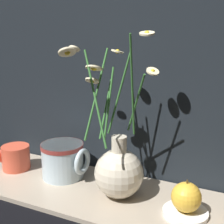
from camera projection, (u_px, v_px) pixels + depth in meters
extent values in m
plane|color=black|center=(109.00, 198.00, 0.82)|extent=(6.00, 6.00, 0.00)
cube|color=tan|center=(109.00, 196.00, 0.82)|extent=(0.85, 0.26, 0.01)
sphere|color=beige|center=(119.00, 173.00, 0.79)|extent=(0.13, 0.13, 0.13)
cylinder|color=beige|center=(119.00, 146.00, 0.77)|extent=(0.04, 0.04, 0.05)
cylinder|color=#336B2D|center=(107.00, 103.00, 0.75)|extent=(0.01, 0.07, 0.17)
cylinder|color=beige|center=(94.00, 68.00, 0.74)|extent=(0.05, 0.04, 0.02)
sphere|color=yellow|center=(94.00, 68.00, 0.74)|extent=(0.01, 0.01, 0.01)
cylinder|color=#336B2D|center=(95.00, 97.00, 0.71)|extent=(0.10, 0.09, 0.21)
cylinder|color=beige|center=(67.00, 52.00, 0.66)|extent=(0.05, 0.05, 0.02)
sphere|color=yellow|center=(67.00, 52.00, 0.66)|extent=(0.01, 0.01, 0.01)
cylinder|color=#336B2D|center=(97.00, 93.00, 0.76)|extent=(0.01, 0.13, 0.21)
cylinder|color=beige|center=(74.00, 49.00, 0.76)|extent=(0.03, 0.03, 0.02)
sphere|color=yellow|center=(74.00, 49.00, 0.76)|extent=(0.01, 0.01, 0.01)
cylinder|color=#336B2D|center=(105.00, 109.00, 0.76)|extent=(0.01, 0.08, 0.14)
cylinder|color=beige|center=(91.00, 81.00, 0.76)|extent=(0.04, 0.03, 0.02)
sphere|color=yellow|center=(91.00, 81.00, 0.76)|extent=(0.01, 0.01, 0.01)
cylinder|color=#336B2D|center=(119.00, 94.00, 0.77)|extent=(0.05, 0.03, 0.20)
cylinder|color=beige|center=(119.00, 51.00, 0.77)|extent=(0.04, 0.04, 0.01)
sphere|color=yellow|center=(119.00, 51.00, 0.77)|extent=(0.01, 0.01, 0.01)
cylinder|color=#336B2D|center=(132.00, 88.00, 0.73)|extent=(0.02, 0.07, 0.25)
cylinder|color=beige|center=(147.00, 33.00, 0.69)|extent=(0.04, 0.04, 0.01)
sphere|color=yellow|center=(147.00, 33.00, 0.69)|extent=(0.01, 0.01, 0.01)
cylinder|color=#336B2D|center=(136.00, 104.00, 0.76)|extent=(0.07, 0.07, 0.16)
cylinder|color=beige|center=(153.00, 71.00, 0.76)|extent=(0.04, 0.04, 0.02)
sphere|color=yellow|center=(153.00, 71.00, 0.76)|extent=(0.01, 0.01, 0.01)
cylinder|color=#DB5138|center=(16.00, 157.00, 0.96)|extent=(0.08, 0.08, 0.07)
torus|color=#DB5138|center=(4.00, 155.00, 0.98)|extent=(0.01, 0.05, 0.05)
cylinder|color=silver|center=(63.00, 160.00, 0.90)|extent=(0.12, 0.12, 0.10)
cylinder|color=maroon|center=(62.00, 146.00, 0.89)|extent=(0.12, 0.12, 0.01)
torus|color=silver|center=(82.00, 162.00, 0.87)|extent=(0.01, 0.07, 0.07)
cone|color=silver|center=(48.00, 145.00, 0.91)|extent=(0.04, 0.03, 0.04)
cylinder|color=white|center=(185.00, 213.00, 0.72)|extent=(0.10, 0.10, 0.01)
sphere|color=gold|center=(186.00, 197.00, 0.71)|extent=(0.07, 0.07, 0.07)
cylinder|color=#4C3819|center=(187.00, 182.00, 0.70)|extent=(0.00, 0.00, 0.01)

